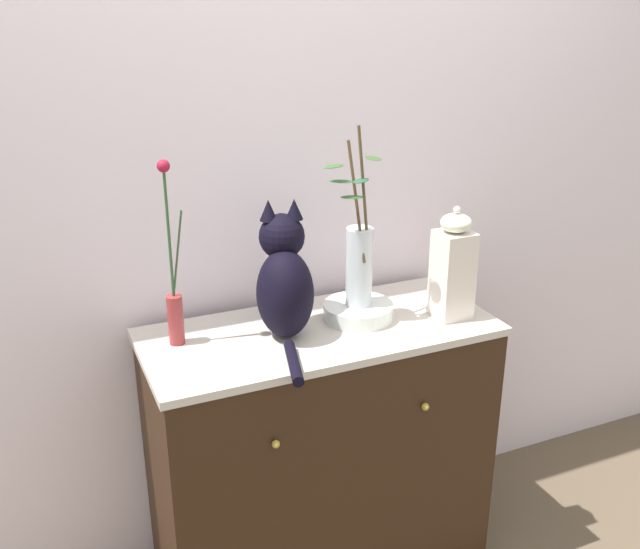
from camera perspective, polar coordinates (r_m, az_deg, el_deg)
name	(u,v)px	position (r m, az deg, el deg)	size (l,w,h in m)	color
wall_back	(282,187)	(2.40, -3.04, 6.88)	(4.40, 0.08, 2.60)	white
sideboard	(320,453)	(2.49, 0.00, -13.90)	(1.10, 0.50, 0.92)	black
cat_sitting	(284,281)	(2.15, -2.84, -0.48)	(0.22, 0.44, 0.41)	black
vase_slim_green	(174,298)	(2.14, -11.43, -1.81)	(0.07, 0.05, 0.55)	maroon
bowl_porcelain	(358,311)	(2.31, 3.03, -2.89)	(0.22, 0.22, 0.05)	white
vase_glass_clear	(359,261)	(2.25, 3.09, 1.04)	(0.18, 0.14, 0.57)	silver
jar_lidded_porcelain	(453,267)	(2.31, 10.43, 0.56)	(0.11, 0.11, 0.37)	silver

